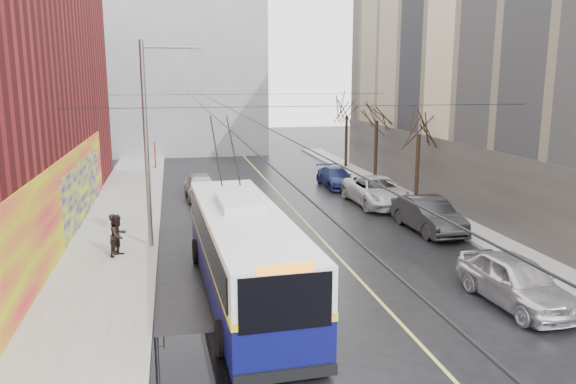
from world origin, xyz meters
The scene contains 21 objects.
ground centered at (0.00, 0.00, 0.00)m, with size 140.00×140.00×0.00m, color black.
sidewalk_left centered at (-8.00, 12.00, 0.07)m, with size 4.00×60.00×0.15m, color gray.
sidewalk_right centered at (9.00, 12.00, 0.07)m, with size 2.00×60.00×0.15m, color gray.
lane_line centered at (1.50, 14.00, 0.00)m, with size 0.12×50.00×0.01m, color #BFB74C.
building_right centered at (16.99, 14.00, 7.99)m, with size 14.06×36.00×16.00m.
building_far centered at (-6.00, 44.99, 9.02)m, with size 20.50×12.10×18.00m.
streetlight_pole centered at (-6.14, 10.00, 4.85)m, with size 2.65×0.60×9.00m.
catenary_wires centered at (-2.54, 14.77, 6.25)m, with size 18.00×60.00×0.22m.
tree_near centered at (9.00, 16.00, 4.98)m, with size 3.20×3.20×6.40m.
tree_mid centered at (9.00, 23.00, 5.25)m, with size 3.20×3.20×6.68m.
tree_far centered at (9.00, 30.00, 5.14)m, with size 3.20×3.20×6.57m.
puddle centered at (-5.26, -0.65, 0.00)m, with size 2.83×3.30×0.01m, color black.
pigeons_flying centered at (-2.51, 9.84, 7.28)m, with size 2.82×4.18×2.18m.
trolleybus centered at (-2.94, 3.63, 1.63)m, with size 3.26×12.44×5.85m.
parked_car_a centered at (5.82, 1.09, 0.83)m, with size 1.97×4.90×1.67m, color silver.
parked_car_b centered at (7.00, 10.17, 0.84)m, with size 1.78×5.10×1.68m, color #28282B.
parked_car_c centered at (6.62, 16.24, 0.84)m, with size 2.79×6.04×1.68m, color silver.
parked_car_d centered at (5.81, 22.10, 0.68)m, with size 1.90×4.67×1.36m, color #162050.
following_car centered at (-3.59, 20.31, 0.78)m, with size 1.84×4.57×1.56m, color #AEAFB3.
pedestrian_a centered at (-7.73, 9.07, 1.01)m, with size 0.63×0.41×1.72m, color black.
pedestrian_b centered at (-7.55, 8.77, 1.03)m, with size 0.85×0.66×1.75m, color black.
Camera 1 is at (-5.19, -14.68, 7.46)m, focal length 35.00 mm.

